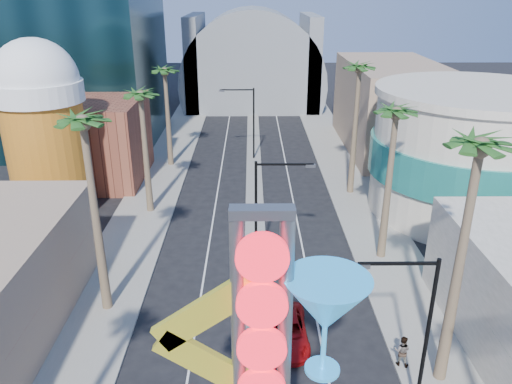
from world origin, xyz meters
name	(u,v)px	position (x,y,z in m)	size (l,w,h in m)	color
sidewalk_west	(155,189)	(-9.50, 35.00, 0.07)	(5.00, 100.00, 0.15)	gray
sidewalk_east	(353,188)	(9.50, 35.00, 0.07)	(5.00, 100.00, 0.15)	gray
median	(254,177)	(0.00, 38.00, 0.07)	(1.60, 84.00, 0.15)	gray
brick_filler_west	(91,141)	(-16.00, 38.00, 4.00)	(10.00, 10.00, 8.00)	brown
filler_east	(391,107)	(16.00, 48.00, 5.00)	(10.00, 20.00, 10.00)	tan
beer_mug	(43,123)	(-17.00, 30.00, 7.84)	(7.00, 7.00, 14.50)	orange
turquoise_building	(471,153)	(18.00, 30.00, 5.25)	(16.60, 16.60, 10.60)	#B3AD98
canopy	(253,78)	(0.00, 72.00, 4.31)	(22.00, 16.00, 22.00)	slate
neon_sign	(288,362)	(0.82, 2.96, 7.31)	(6.53, 2.60, 12.55)	gray
streetlight_0	(264,207)	(0.55, 20.00, 4.88)	(3.79, 0.25, 8.00)	black
streetlight_1	(249,117)	(-0.55, 44.00, 4.88)	(3.79, 0.25, 8.00)	black
streetlight_2	(418,324)	(6.72, 8.00, 4.83)	(3.45, 0.25, 8.00)	black
palm_1	(84,136)	(-9.00, 16.00, 10.82)	(2.40, 2.40, 12.70)	brown
palm_2	(141,103)	(-9.00, 30.00, 9.48)	(2.40, 2.40, 11.20)	brown
palm_3	(165,77)	(-9.00, 42.00, 9.48)	(2.40, 2.40, 11.20)	brown
palm_5	(477,165)	(9.00, 10.00, 11.27)	(2.40, 2.40, 13.20)	brown
palm_6	(395,122)	(9.00, 22.00, 9.93)	(2.40, 2.40, 11.70)	brown
palm_7	(359,77)	(9.00, 34.00, 10.82)	(2.40, 2.40, 12.70)	brown
red_pickup	(287,330)	(1.61, 12.96, 0.67)	(2.24, 4.85, 1.35)	#A80C0F
pedestrian_b	(402,351)	(7.30, 10.88, 1.00)	(0.82, 0.64, 1.69)	gray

